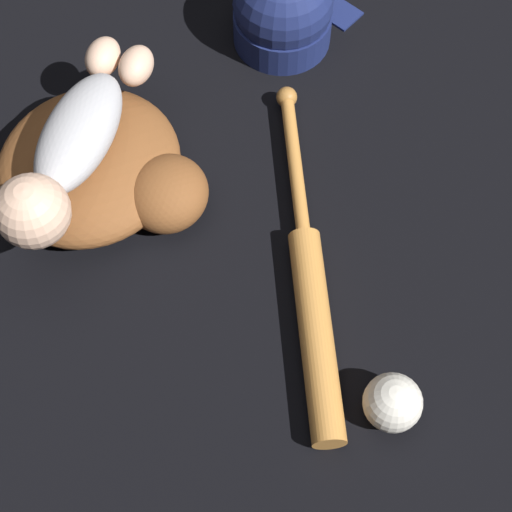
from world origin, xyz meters
TOP-DOWN VIEW (x-y plane):
  - ground_plane at (0.00, 0.00)m, footprint 6.00×6.00m
  - baseball_glove at (-0.02, 0.01)m, footprint 0.31×0.35m
  - baby_figure at (0.02, -0.01)m, footprint 0.38×0.16m
  - baseball_bat at (0.01, 0.38)m, footprint 0.51×0.34m
  - baseball at (0.11, 0.54)m, footprint 0.08×0.08m
  - baseball_cap at (-0.41, 0.11)m, footprint 0.23×0.18m

SIDE VIEW (x-z plane):
  - ground_plane at x=0.00m, z-range 0.00..0.00m
  - baseball_bat at x=0.01m, z-range 0.00..0.05m
  - baseball at x=0.11m, z-range 0.00..0.08m
  - baseball_glove at x=-0.02m, z-range 0.00..0.09m
  - baseball_cap at x=-0.41m, z-range -0.01..0.15m
  - baby_figure at x=0.02m, z-range 0.08..0.18m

